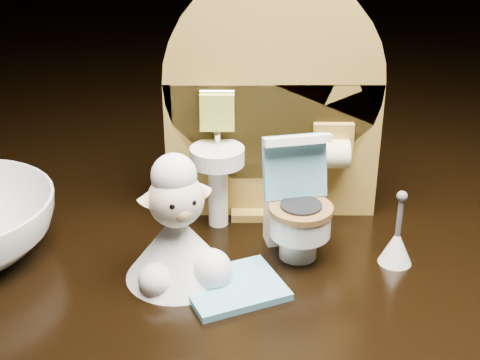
# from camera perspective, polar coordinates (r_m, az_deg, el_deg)

# --- Properties ---
(backdrop_panel) EXTENTS (0.13, 0.05, 0.15)m
(backdrop_panel) POSITION_cam_1_polar(r_m,az_deg,el_deg) (0.40, 2.70, 5.70)
(backdrop_panel) COLOR olive
(backdrop_panel) RESTS_ON ground
(toy_toilet) EXTENTS (0.04, 0.05, 0.07)m
(toy_toilet) POSITION_cam_1_polar(r_m,az_deg,el_deg) (0.38, 4.80, -2.61)
(toy_toilet) COLOR white
(toy_toilet) RESTS_ON ground
(bath_mat) EXTENTS (0.06, 0.06, 0.00)m
(bath_mat) POSITION_cam_1_polar(r_m,az_deg,el_deg) (0.35, -0.56, -9.13)
(bath_mat) COLOR #5DA3BF
(bath_mat) RESTS_ON ground
(toilet_brush) EXTENTS (0.02, 0.02, 0.04)m
(toilet_brush) POSITION_cam_1_polar(r_m,az_deg,el_deg) (0.38, 13.20, -5.36)
(toilet_brush) COLOR white
(toilet_brush) RESTS_ON ground
(plush_lamb) EXTENTS (0.06, 0.06, 0.07)m
(plush_lamb) POSITION_cam_1_polar(r_m,az_deg,el_deg) (0.35, -5.30, -4.80)
(plush_lamb) COLOR silver
(plush_lamb) RESTS_ON ground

